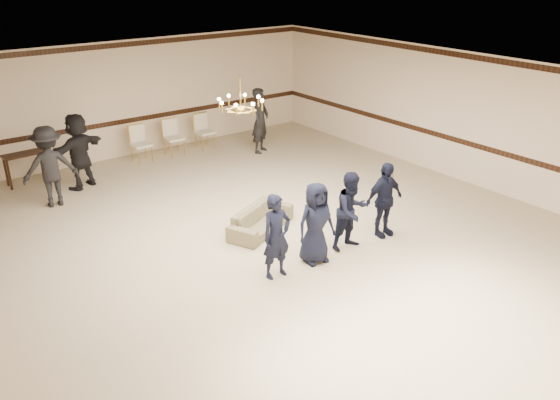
{
  "coord_description": "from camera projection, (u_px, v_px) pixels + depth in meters",
  "views": [
    {
      "loc": [
        -5.94,
        -8.13,
        5.33
      ],
      "look_at": [
        -0.18,
        -0.5,
        1.22
      ],
      "focal_mm": 36.9,
      "sensor_mm": 36.0,
      "label": 1
    }
  ],
  "objects": [
    {
      "name": "room",
      "position": [
        272.0,
        171.0,
        10.72
      ],
      "size": [
        12.01,
        14.01,
        3.21
      ],
      "color": "beige",
      "rests_on": "ground"
    },
    {
      "name": "console_table",
      "position": [
        26.0,
        169.0,
        14.28
      ],
      "size": [
        0.99,
        0.46,
        0.81
      ],
      "primitive_type": "cube",
      "rotation": [
        0.0,
        0.0,
        0.06
      ],
      "color": "black",
      "rests_on": "floor"
    },
    {
      "name": "settee",
      "position": [
        261.0,
        219.0,
        11.93
      ],
      "size": [
        1.82,
        1.31,
        0.49
      ],
      "primitive_type": "imported",
      "rotation": [
        0.0,
        0.0,
        0.43
      ],
      "color": "#796F51",
      "rests_on": "floor"
    },
    {
      "name": "adult_left",
      "position": [
        50.0,
        167.0,
        12.88
      ],
      "size": [
        1.29,
        0.86,
        1.86
      ],
      "primitive_type": "imported",
      "rotation": [
        0.0,
        0.0,
        3.0
      ],
      "color": "black",
      "rests_on": "floor"
    },
    {
      "name": "boy_a",
      "position": [
        276.0,
        236.0,
        10.03
      ],
      "size": [
        0.58,
        0.38,
        1.56
      ],
      "primitive_type": "imported",
      "rotation": [
        0.0,
        0.0,
        -0.02
      ],
      "color": "black",
      "rests_on": "floor"
    },
    {
      "name": "adult_mid",
      "position": [
        79.0,
        151.0,
        13.89
      ],
      "size": [
        1.8,
        1.21,
        1.86
      ],
      "primitive_type": "imported",
      "rotation": [
        0.0,
        0.0,
        3.56
      ],
      "color": "black",
      "rests_on": "floor"
    },
    {
      "name": "chandelier",
      "position": [
        240.0,
        93.0,
        10.95
      ],
      "size": [
        0.94,
        0.94,
        0.89
      ],
      "primitive_type": null,
      "color": "gold",
      "rests_on": "ceiling"
    },
    {
      "name": "adult_right",
      "position": [
        260.0,
        120.0,
        16.42
      ],
      "size": [
        0.81,
        0.74,
        1.86
      ],
      "primitive_type": "imported",
      "rotation": [
        0.0,
        0.0,
        0.55
      ],
      "color": "black",
      "rests_on": "floor"
    },
    {
      "name": "boy_d",
      "position": [
        384.0,
        200.0,
        11.53
      ],
      "size": [
        0.94,
        0.43,
        1.56
      ],
      "primitive_type": "imported",
      "rotation": [
        0.0,
        0.0,
        -0.06
      ],
      "color": "black",
      "rests_on": "floor"
    },
    {
      "name": "banquet_chair_right",
      "position": [
        205.0,
        132.0,
        16.86
      ],
      "size": [
        0.52,
        0.52,
        1.02
      ],
      "primitive_type": null,
      "rotation": [
        0.0,
        0.0,
        0.05
      ],
      "color": "beige",
      "rests_on": "floor"
    },
    {
      "name": "crown_molding",
      "position": [
        116.0,
        45.0,
        15.26
      ],
      "size": [
        12.0,
        0.02,
        0.14
      ],
      "primitive_type": "cube",
      "color": "black",
      "rests_on": "wall_back"
    },
    {
      "name": "banquet_chair_left",
      "position": [
        141.0,
        144.0,
        15.75
      ],
      "size": [
        0.51,
        0.51,
        1.02
      ],
      "primitive_type": null,
      "rotation": [
        0.0,
        0.0,
        0.03
      ],
      "color": "beige",
      "rests_on": "floor"
    },
    {
      "name": "boy_b",
      "position": [
        316.0,
        223.0,
        10.53
      ],
      "size": [
        0.81,
        0.58,
        1.56
      ],
      "primitive_type": "imported",
      "rotation": [
        0.0,
        0.0,
        -0.11
      ],
      "color": "black",
      "rests_on": "floor"
    },
    {
      "name": "banquet_chair_mid",
      "position": [
        174.0,
        138.0,
        16.31
      ],
      "size": [
        0.52,
        0.52,
        1.02
      ],
      "primitive_type": null,
      "rotation": [
        0.0,
        0.0,
        -0.06
      ],
      "color": "beige",
      "rests_on": "floor"
    },
    {
      "name": "boy_c",
      "position": [
        352.0,
        211.0,
        11.03
      ],
      "size": [
        0.77,
        0.6,
        1.56
      ],
      "primitive_type": "imported",
      "rotation": [
        0.0,
        0.0,
        -0.01
      ],
      "color": "black",
      "rests_on": "floor"
    },
    {
      "name": "chair_rail",
      "position": [
        124.0,
        121.0,
        16.08
      ],
      "size": [
        12.0,
        0.02,
        0.14
      ],
      "primitive_type": "cube",
      "color": "black",
      "rests_on": "wall_back"
    }
  ]
}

